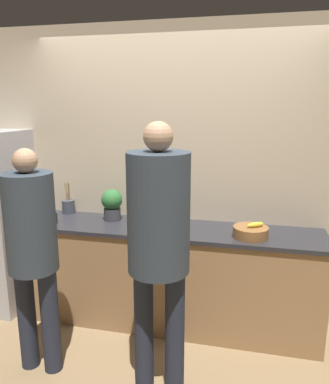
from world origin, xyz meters
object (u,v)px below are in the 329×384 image
bottle_amber (186,219)px  potted_plant (112,204)px  person_left (32,244)px  person_center (159,234)px  utensil_crock (68,206)px  cup_red (165,215)px  cup_black (53,218)px  fruit_bowl (251,232)px

bottle_amber → potted_plant: size_ratio=0.62×
person_left → person_center: person_center is taller
utensil_crock → potted_plant: bearing=-13.3°
person_left → person_center: 0.91m
person_left → cup_red: (0.71, 1.00, -0.03)m
person_left → potted_plant: size_ratio=5.81×
utensil_crock → bottle_amber: bearing=-8.0°
person_left → cup_black: 0.71m
person_center → fruit_bowl: size_ratio=6.65×
cup_red → person_left: bearing=-125.3°
utensil_crock → cup_black: 0.33m
fruit_bowl → potted_plant: 1.24m
bottle_amber → potted_plant: 0.69m
person_center → bottle_amber: bearing=88.1°
fruit_bowl → cup_black: 1.70m
potted_plant → fruit_bowl: bearing=-8.6°
bottle_amber → cup_black: (-1.15, -0.17, -0.02)m
bottle_amber → cup_red: 0.27m
cup_red → potted_plant: 0.48m
person_left → bottle_amber: 1.25m
person_left → potted_plant: (0.25, 0.89, 0.08)m
person_left → utensil_crock: person_left is taller
fruit_bowl → bottle_amber: 0.56m
person_left → cup_black: (-0.23, 0.67, -0.03)m
utensil_crock → cup_black: size_ratio=3.15×
person_center → potted_plant: (-0.65, 0.88, -0.07)m
cup_red → cup_black: bearing=-160.7°
person_left → bottle_amber: bearing=42.0°
person_center → cup_red: bearing=101.1°
person_left → cup_black: size_ratio=17.23×
person_left → cup_red: person_left is taller
cup_black → person_left: bearing=-71.4°
fruit_bowl → cup_black: (-1.70, -0.03, 0.00)m
bottle_amber → person_center: bearing=-91.9°
person_left → cup_black: person_left is taller
fruit_bowl → utensil_crock: utensil_crock is taller
person_left → person_center: (0.90, 0.01, 0.15)m
fruit_bowl → utensil_crock: size_ratio=0.91×
potted_plant → person_left: bearing=-105.6°
person_center → fruit_bowl: bearing=50.7°
bottle_amber → potted_plant: bearing=175.9°
fruit_bowl → potted_plant: bearing=171.4°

